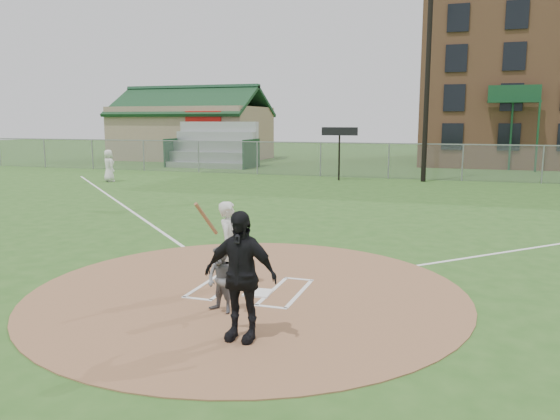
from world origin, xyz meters
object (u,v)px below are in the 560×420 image
(catcher, at_px, (221,280))
(umpire, at_px, (240,276))
(ondeck_player, at_px, (109,166))
(home_plate, at_px, (258,293))
(batter_at_plate, at_px, (229,245))

(catcher, bearing_deg, umpire, -34.80)
(umpire, distance_m, ondeck_player, 23.35)
(home_plate, distance_m, ondeck_player, 21.45)
(ondeck_player, bearing_deg, batter_at_plate, 163.55)
(umpire, bearing_deg, home_plate, 105.58)
(ondeck_player, height_order, batter_at_plate, batter_at_plate)
(home_plate, relative_size, catcher, 0.43)
(umpire, height_order, batter_at_plate, umpire)
(catcher, relative_size, umpire, 0.58)
(catcher, distance_m, batter_at_plate, 1.47)
(home_plate, bearing_deg, batter_at_plate, 161.38)
(home_plate, relative_size, batter_at_plate, 0.28)
(ondeck_player, bearing_deg, home_plate, 164.50)
(catcher, xyz_separation_m, ondeck_player, (-14.25, 16.94, 0.27))
(home_plate, xyz_separation_m, ondeck_player, (-14.48, 15.80, 0.83))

